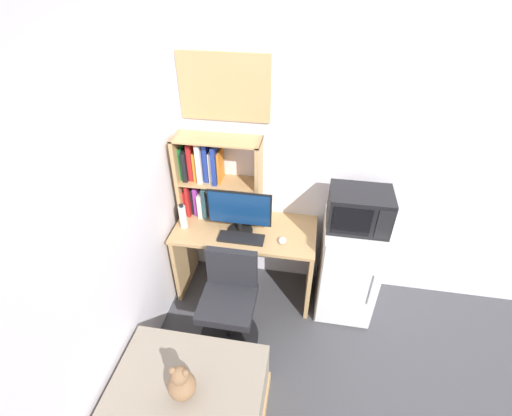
# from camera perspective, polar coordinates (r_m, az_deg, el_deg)

# --- Properties ---
(wall_back) EXTENTS (6.40, 0.04, 2.60)m
(wall_back) POSITION_cam_1_polar(r_m,az_deg,el_deg) (3.11, 24.46, 5.66)
(wall_back) COLOR silver
(wall_back) RESTS_ON ground_plane
(wall_left) EXTENTS (0.04, 4.40, 2.60)m
(wall_left) POSITION_cam_1_polar(r_m,az_deg,el_deg) (2.09, -28.79, -11.74)
(wall_left) COLOR silver
(wall_left) RESTS_ON ground_plane
(desk) EXTENTS (1.22, 0.57, 0.76)m
(desk) POSITION_cam_1_polar(r_m,az_deg,el_deg) (3.23, -1.67, -6.54)
(desk) COLOR tan
(desk) RESTS_ON ground_plane
(hutch_bookshelf) EXTENTS (0.72, 0.25, 0.75)m
(hutch_bookshelf) POSITION_cam_1_polar(r_m,az_deg,el_deg) (3.07, -7.74, 5.04)
(hutch_bookshelf) COLOR tan
(hutch_bookshelf) RESTS_ON desk
(monitor) EXTENTS (0.53, 0.22, 0.40)m
(monitor) POSITION_cam_1_polar(r_m,az_deg,el_deg) (2.92, -2.67, -0.54)
(monitor) COLOR black
(monitor) RESTS_ON desk
(keyboard) EXTENTS (0.38, 0.14, 0.02)m
(keyboard) POSITION_cam_1_polar(r_m,az_deg,el_deg) (2.96, -2.38, -4.85)
(keyboard) COLOR black
(keyboard) RESTS_ON desk
(computer_mouse) EXTENTS (0.07, 0.08, 0.04)m
(computer_mouse) POSITION_cam_1_polar(r_m,az_deg,el_deg) (2.93, 4.23, -5.20)
(computer_mouse) COLOR silver
(computer_mouse) RESTS_ON desk
(water_bottle) EXTENTS (0.06, 0.06, 0.23)m
(water_bottle) POSITION_cam_1_polar(r_m,az_deg,el_deg) (3.09, -11.65, -1.34)
(water_bottle) COLOR silver
(water_bottle) RESTS_ON desk
(mini_fridge) EXTENTS (0.48, 0.55, 0.93)m
(mini_fridge) POSITION_cam_1_polar(r_m,az_deg,el_deg) (3.24, 14.41, -9.18)
(mini_fridge) COLOR white
(mini_fridge) RESTS_ON ground_plane
(microwave) EXTENTS (0.47, 0.34, 0.31)m
(microwave) POSITION_cam_1_polar(r_m,az_deg,el_deg) (2.85, 16.22, -0.23)
(microwave) COLOR black
(microwave) RESTS_ON mini_fridge
(desk_chair) EXTENTS (0.50, 0.50, 0.82)m
(desk_chair) POSITION_cam_1_polar(r_m,az_deg,el_deg) (3.01, -4.30, -15.20)
(desk_chair) COLOR black
(desk_chair) RESTS_ON ground_plane
(bed) EXTENTS (1.00, 0.81, 0.47)m
(bed) POSITION_cam_1_polar(r_m,az_deg,el_deg) (2.75, -10.75, -28.91)
(bed) COLOR tan
(bed) RESTS_ON ground_plane
(teddy_bear) EXTENTS (0.17, 0.17, 0.26)m
(teddy_bear) POSITION_cam_1_polar(r_m,az_deg,el_deg) (2.43, -11.84, -25.82)
(teddy_bear) COLOR #846042
(teddy_bear) RESTS_ON bed
(wall_corkboard) EXTENTS (0.71, 0.02, 0.51)m
(wall_corkboard) POSITION_cam_1_polar(r_m,az_deg,el_deg) (2.82, -5.13, 18.68)
(wall_corkboard) COLOR tan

